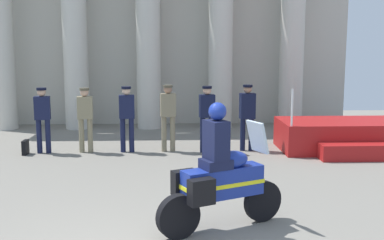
% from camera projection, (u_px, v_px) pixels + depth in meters
% --- Properties ---
extents(colonnade_backdrop, '(13.53, 1.63, 7.32)m').
position_uv_depth(colonnade_backdrop, '(149.00, 11.00, 15.73)').
color(colonnade_backdrop, beige).
rests_on(colonnade_backdrop, ground_plane).
extents(reviewing_stand, '(3.11, 2.23, 1.67)m').
position_uv_depth(reviewing_stand, '(341.00, 136.00, 12.34)').
color(reviewing_stand, '#A51919').
rests_on(reviewing_stand, ground_plane).
extents(officer_in_row_0, '(0.41, 0.27, 1.65)m').
position_uv_depth(officer_in_row_0, '(43.00, 115.00, 11.93)').
color(officer_in_row_0, '#141938').
rests_on(officer_in_row_0, ground_plane).
extents(officer_in_row_1, '(0.41, 0.27, 1.64)m').
position_uv_depth(officer_in_row_1, '(85.00, 115.00, 12.03)').
color(officer_in_row_1, '#847A5B').
rests_on(officer_in_row_1, ground_plane).
extents(officer_in_row_2, '(0.41, 0.27, 1.67)m').
position_uv_depth(officer_in_row_2, '(127.00, 114.00, 12.06)').
color(officer_in_row_2, '#141938').
rests_on(officer_in_row_2, ground_plane).
extents(officer_in_row_3, '(0.41, 0.27, 1.71)m').
position_uv_depth(officer_in_row_3, '(168.00, 112.00, 12.12)').
color(officer_in_row_3, '#7A7056').
rests_on(officer_in_row_3, ground_plane).
extents(officer_in_row_4, '(0.41, 0.27, 1.69)m').
position_uv_depth(officer_in_row_4, '(207.00, 113.00, 12.03)').
color(officer_in_row_4, black).
rests_on(officer_in_row_4, ground_plane).
extents(officer_in_row_5, '(0.41, 0.27, 1.70)m').
position_uv_depth(officer_in_row_5, '(247.00, 112.00, 12.22)').
color(officer_in_row_5, black).
rests_on(officer_in_row_5, ground_plane).
extents(motorcycle_with_rider, '(1.94, 1.10, 1.90)m').
position_uv_depth(motorcycle_with_rider, '(219.00, 178.00, 6.93)').
color(motorcycle_with_rider, black).
rests_on(motorcycle_with_rider, ground_plane).
extents(briefcase_on_ground, '(0.10, 0.32, 0.36)m').
position_uv_depth(briefcase_on_ground, '(25.00, 147.00, 11.91)').
color(briefcase_on_ground, black).
rests_on(briefcase_on_ground, ground_plane).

